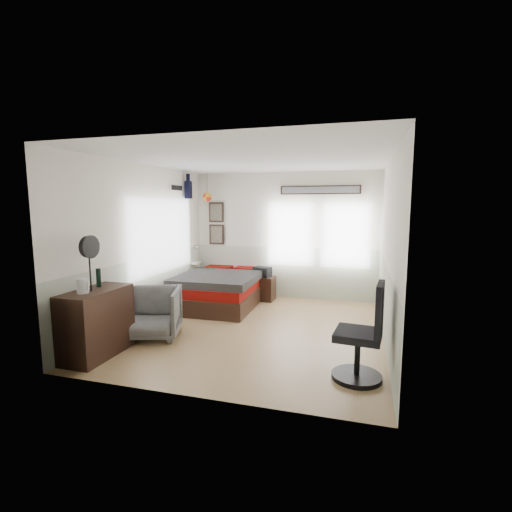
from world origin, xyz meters
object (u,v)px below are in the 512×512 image
(nightstand, at_px, (262,288))
(task_chair, at_px, (364,341))
(bed, at_px, (221,290))
(dresser, at_px, (97,323))
(armchair, at_px, (152,313))

(nightstand, relative_size, task_chair, 0.44)
(bed, relative_size, dresser, 2.08)
(dresser, bearing_deg, task_chair, 3.93)
(armchair, xyz_separation_m, task_chair, (3.10, -0.57, 0.09))
(armchair, height_order, task_chair, task_chair)
(nightstand, bearing_deg, armchair, -109.29)
(nightstand, xyz_separation_m, task_chair, (2.07, -3.22, 0.22))
(dresser, bearing_deg, nightstand, 68.54)
(armchair, relative_size, nightstand, 1.65)
(dresser, distance_m, nightstand, 3.72)
(armchair, distance_m, task_chair, 3.15)
(dresser, distance_m, armchair, 0.88)
(armchair, bearing_deg, nightstand, 49.01)
(bed, distance_m, nightstand, 0.95)
(dresser, height_order, task_chair, task_chair)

